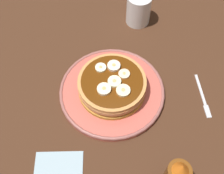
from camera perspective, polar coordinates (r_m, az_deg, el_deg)
ground_plane at (r=76.37cm, az=-0.00°, el=-1.74°), size 140.00×140.00×3.00cm
plate at (r=74.33cm, az=-0.00°, el=-0.84°), size 27.43×27.43×1.61cm
pancake_stack at (r=71.80cm, az=0.07°, el=0.14°), size 17.70×17.50×4.69cm
banana_slice_0 at (r=69.41cm, az=0.49°, el=1.07°), size 3.31×3.31×0.93cm
banana_slice_1 at (r=68.26cm, az=-1.60°, el=-0.45°), size 3.41×3.41×0.99cm
banana_slice_2 at (r=70.88cm, az=2.45°, el=2.62°), size 2.86×2.86×0.69cm
banana_slice_3 at (r=71.99cm, az=0.37°, el=4.21°), size 3.32×3.32×1.05cm
banana_slice_4 at (r=71.91cm, az=-2.26°, el=3.87°), size 2.82×2.82×0.76cm
banana_slice_5 at (r=68.17cm, az=2.26°, el=-0.73°), size 3.45×3.45×0.86cm
coffee_mug at (r=88.37cm, az=5.32°, el=15.49°), size 10.71×7.23×9.49cm
fork at (r=77.74cm, az=17.80°, el=-2.09°), size 13.04×1.89×0.50cm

